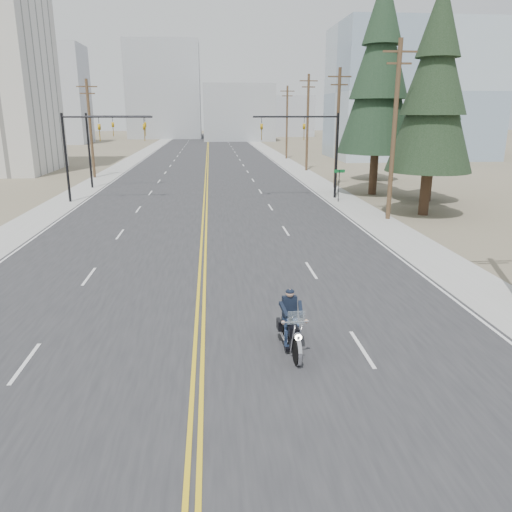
% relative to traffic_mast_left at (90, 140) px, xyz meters
% --- Properties ---
extents(ground_plane, '(400.00, 400.00, 0.00)m').
position_rel_traffic_mast_left_xyz_m(ground_plane, '(8.98, -32.00, -4.94)').
color(ground_plane, '#776D56').
rests_on(ground_plane, ground).
extents(road, '(20.00, 200.00, 0.01)m').
position_rel_traffic_mast_left_xyz_m(road, '(8.98, 38.00, -4.93)').
color(road, '#303033').
rests_on(road, ground).
extents(sidewalk_left, '(3.00, 200.00, 0.01)m').
position_rel_traffic_mast_left_xyz_m(sidewalk_left, '(-2.52, 38.00, -4.93)').
color(sidewalk_left, '#A5A5A0').
rests_on(sidewalk_left, ground).
extents(sidewalk_right, '(3.00, 200.00, 0.01)m').
position_rel_traffic_mast_left_xyz_m(sidewalk_right, '(20.48, 38.00, -4.93)').
color(sidewalk_right, '#A5A5A0').
rests_on(sidewalk_right, ground).
extents(traffic_mast_left, '(7.10, 0.26, 7.00)m').
position_rel_traffic_mast_left_xyz_m(traffic_mast_left, '(0.00, 0.00, 0.00)').
color(traffic_mast_left, black).
rests_on(traffic_mast_left, ground).
extents(traffic_mast_right, '(7.10, 0.26, 7.00)m').
position_rel_traffic_mast_left_xyz_m(traffic_mast_right, '(17.95, 0.00, 0.00)').
color(traffic_mast_right, black).
rests_on(traffic_mast_right, ground).
extents(traffic_mast_far, '(6.10, 0.26, 7.00)m').
position_rel_traffic_mast_left_xyz_m(traffic_mast_far, '(-0.33, 8.00, -0.06)').
color(traffic_mast_far, black).
rests_on(traffic_mast_far, ground).
extents(street_sign, '(0.90, 0.06, 2.62)m').
position_rel_traffic_mast_left_xyz_m(street_sign, '(19.78, -2.00, -3.13)').
color(street_sign, black).
rests_on(street_sign, ground).
extents(utility_pole_b, '(2.20, 0.30, 11.50)m').
position_rel_traffic_mast_left_xyz_m(utility_pole_b, '(21.48, -9.00, 1.05)').
color(utility_pole_b, brown).
rests_on(utility_pole_b, ground).
extents(utility_pole_c, '(2.20, 0.30, 11.00)m').
position_rel_traffic_mast_left_xyz_m(utility_pole_c, '(21.48, 6.00, 0.79)').
color(utility_pole_c, brown).
rests_on(utility_pole_c, ground).
extents(utility_pole_d, '(2.20, 0.30, 11.50)m').
position_rel_traffic_mast_left_xyz_m(utility_pole_d, '(21.48, 21.00, 1.05)').
color(utility_pole_d, brown).
rests_on(utility_pole_d, ground).
extents(utility_pole_e, '(2.20, 0.30, 11.00)m').
position_rel_traffic_mast_left_xyz_m(utility_pole_e, '(21.48, 38.00, 0.79)').
color(utility_pole_e, brown).
rests_on(utility_pole_e, ground).
extents(utility_pole_left, '(2.20, 0.30, 10.50)m').
position_rel_traffic_mast_left_xyz_m(utility_pole_left, '(-3.52, 16.00, 0.54)').
color(utility_pole_left, brown).
rests_on(utility_pole_left, ground).
extents(glass_building, '(24.00, 16.00, 20.00)m').
position_rel_traffic_mast_left_xyz_m(glass_building, '(40.98, 38.00, 5.06)').
color(glass_building, '#9EB5CC').
rests_on(glass_building, ground).
extents(haze_bldg_a, '(14.00, 12.00, 22.00)m').
position_rel_traffic_mast_left_xyz_m(haze_bldg_a, '(-26.02, 83.00, 6.06)').
color(haze_bldg_a, '#B7BCC6').
rests_on(haze_bldg_a, ground).
extents(haze_bldg_b, '(18.00, 14.00, 14.00)m').
position_rel_traffic_mast_left_xyz_m(haze_bldg_b, '(16.98, 93.00, 2.06)').
color(haze_bldg_b, '#ADB2B7').
rests_on(haze_bldg_b, ground).
extents(haze_bldg_c, '(16.00, 12.00, 18.00)m').
position_rel_traffic_mast_left_xyz_m(haze_bldg_c, '(48.98, 78.00, 4.06)').
color(haze_bldg_c, '#B7BCC6').
rests_on(haze_bldg_c, ground).
extents(haze_bldg_d, '(20.00, 15.00, 26.00)m').
position_rel_traffic_mast_left_xyz_m(haze_bldg_d, '(-3.02, 108.00, 8.06)').
color(haze_bldg_d, '#ADB2B7').
rests_on(haze_bldg_d, ground).
extents(haze_bldg_e, '(14.00, 14.00, 12.00)m').
position_rel_traffic_mast_left_xyz_m(haze_bldg_e, '(33.98, 118.00, 1.06)').
color(haze_bldg_e, '#B7BCC6').
rests_on(haze_bldg_e, ground).
extents(haze_bldg_f, '(12.00, 12.00, 16.00)m').
position_rel_traffic_mast_left_xyz_m(haze_bldg_f, '(-41.02, 98.00, 3.06)').
color(haze_bldg_f, '#ADB2B7').
rests_on(haze_bldg_f, ground).
extents(motorcyclist, '(1.13, 2.45, 1.88)m').
position_rel_traffic_mast_left_xyz_m(motorcyclist, '(11.79, -27.86, -4.00)').
color(motorcyclist, black).
rests_on(motorcyclist, ground).
extents(conifer_near, '(5.83, 5.83, 15.43)m').
position_rel_traffic_mast_left_xyz_m(conifer_near, '(24.51, -7.74, 3.92)').
color(conifer_near, '#382619').
rests_on(conifer_near, ground).
extents(conifer_mid, '(5.45, 5.45, 14.54)m').
position_rel_traffic_mast_left_xyz_m(conifer_mid, '(27.12, -2.22, 3.41)').
color(conifer_mid, '#382619').
rests_on(conifer_mid, ground).
extents(conifer_tall, '(6.57, 6.57, 18.26)m').
position_rel_traffic_mast_left_xyz_m(conifer_tall, '(23.80, 1.69, 5.55)').
color(conifer_tall, '#382619').
rests_on(conifer_tall, ground).
extents(conifer_far, '(5.14, 5.14, 13.76)m').
position_rel_traffic_mast_left_xyz_m(conifer_far, '(27.10, 11.34, 2.96)').
color(conifer_far, '#382619').
rests_on(conifer_far, ground).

